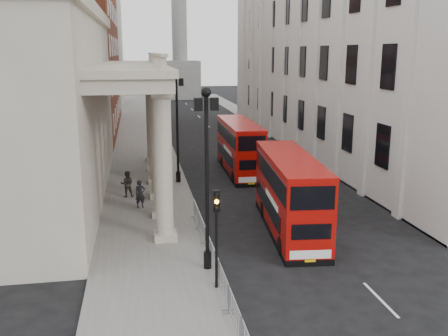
# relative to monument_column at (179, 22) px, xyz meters

# --- Properties ---
(ground) EXTENTS (260.00, 260.00, 0.00)m
(ground) POSITION_rel_monument_column_xyz_m (-6.00, -92.00, -15.98)
(ground) COLOR black
(ground) RESTS_ON ground
(sidewalk_west) EXTENTS (6.00, 140.00, 0.12)m
(sidewalk_west) POSITION_rel_monument_column_xyz_m (-9.00, -62.00, -15.92)
(sidewalk_west) COLOR slate
(sidewalk_west) RESTS_ON ground
(sidewalk_east) EXTENTS (3.00, 140.00, 0.12)m
(sidewalk_east) POSITION_rel_monument_column_xyz_m (7.50, -62.00, -15.92)
(sidewalk_east) COLOR slate
(sidewalk_east) RESTS_ON ground
(kerb) EXTENTS (0.20, 140.00, 0.14)m
(kerb) POSITION_rel_monument_column_xyz_m (-6.05, -62.00, -15.91)
(kerb) COLOR slate
(kerb) RESTS_ON ground
(portico_building) EXTENTS (9.00, 28.00, 12.00)m
(portico_building) POSITION_rel_monument_column_xyz_m (-16.50, -74.00, -9.98)
(portico_building) COLOR #A09686
(portico_building) RESTS_ON ground
(brick_building) EXTENTS (9.00, 32.00, 22.00)m
(brick_building) POSITION_rel_monument_column_xyz_m (-16.50, -44.00, -4.98)
(brick_building) COLOR maroon
(brick_building) RESTS_ON ground
(west_building_far) EXTENTS (9.00, 30.00, 20.00)m
(west_building_far) POSITION_rel_monument_column_xyz_m (-16.50, -12.00, -5.98)
(west_building_far) COLOR #A09686
(west_building_far) RESTS_ON ground
(east_building) EXTENTS (8.00, 55.00, 25.00)m
(east_building) POSITION_rel_monument_column_xyz_m (10.00, -60.00, -3.48)
(east_building) COLOR beige
(east_building) RESTS_ON ground
(monument_column) EXTENTS (8.00, 8.00, 54.20)m
(monument_column) POSITION_rel_monument_column_xyz_m (0.00, 0.00, 0.00)
(monument_column) COLOR #60605E
(monument_column) RESTS_ON ground
(lamp_post_south) EXTENTS (1.05, 0.44, 8.32)m
(lamp_post_south) POSITION_rel_monument_column_xyz_m (-6.60, -88.00, -11.07)
(lamp_post_south) COLOR black
(lamp_post_south) RESTS_ON sidewalk_west
(lamp_post_mid) EXTENTS (1.05, 0.44, 8.32)m
(lamp_post_mid) POSITION_rel_monument_column_xyz_m (-6.60, -72.00, -11.07)
(lamp_post_mid) COLOR black
(lamp_post_mid) RESTS_ON sidewalk_west
(lamp_post_north) EXTENTS (1.05, 0.44, 8.32)m
(lamp_post_north) POSITION_rel_monument_column_xyz_m (-6.60, -56.00, -11.07)
(lamp_post_north) COLOR black
(lamp_post_north) RESTS_ON sidewalk_west
(traffic_light) EXTENTS (0.28, 0.33, 4.30)m
(traffic_light) POSITION_rel_monument_column_xyz_m (-6.50, -90.02, -12.88)
(traffic_light) COLOR black
(traffic_light) RESTS_ON sidewalk_west
(crowd_barriers) EXTENTS (0.50, 18.75, 1.10)m
(crowd_barriers) POSITION_rel_monument_column_xyz_m (-6.35, -89.78, -15.31)
(crowd_barriers) COLOR gray
(crowd_barriers) RESTS_ON sidewalk_west
(bus_near) EXTENTS (3.34, 10.16, 4.31)m
(bus_near) POSITION_rel_monument_column_xyz_m (-1.30, -83.51, -13.73)
(bus_near) COLOR #A30B07
(bus_near) RESTS_ON ground
(bus_far) EXTENTS (2.58, 9.92, 4.26)m
(bus_far) POSITION_rel_monument_column_xyz_m (-1.23, -69.29, -13.75)
(bus_far) COLOR #B20C08
(bus_far) RESTS_ON ground
(pedestrian_a) EXTENTS (0.75, 0.60, 1.80)m
(pedestrian_a) POSITION_rel_monument_column_xyz_m (-9.55, -78.14, -14.96)
(pedestrian_a) COLOR black
(pedestrian_a) RESTS_ON sidewalk_west
(pedestrian_b) EXTENTS (0.93, 0.74, 1.84)m
(pedestrian_b) POSITION_rel_monument_column_xyz_m (-10.41, -75.50, -14.94)
(pedestrian_b) COLOR black
(pedestrian_b) RESTS_ON sidewalk_west
(pedestrian_c) EXTENTS (0.86, 0.62, 1.65)m
(pedestrian_c) POSITION_rel_monument_column_xyz_m (-7.91, -70.88, -15.04)
(pedestrian_c) COLOR black
(pedestrian_c) RESTS_ON sidewalk_west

